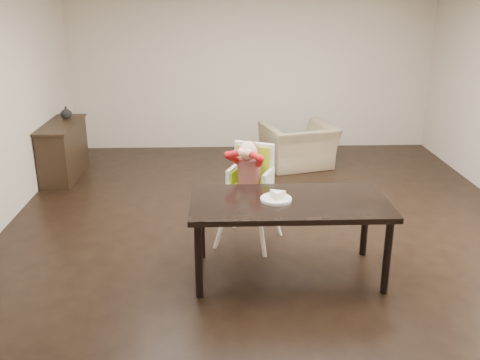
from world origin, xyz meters
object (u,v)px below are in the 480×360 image
object	(u,v)px
high_chair	(250,171)
armchair	(299,139)
dining_table	(289,209)
sideboard	(63,150)

from	to	relation	value
high_chair	armchair	bearing A→B (deg)	93.77
high_chair	armchair	size ratio (longest dim) A/B	1.11
dining_table	sideboard	bearing A→B (deg)	134.13
dining_table	sideboard	xyz separation A→B (m)	(-2.87, 2.95, -0.27)
armchair	sideboard	distance (m)	3.45
dining_table	sideboard	world-z (taller)	sideboard
armchair	sideboard	world-z (taller)	armchair
high_chair	sideboard	world-z (taller)	high_chair
armchair	sideboard	bearing A→B (deg)	-10.19
dining_table	armchair	xyz separation A→B (m)	(0.56, 3.29, -0.23)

